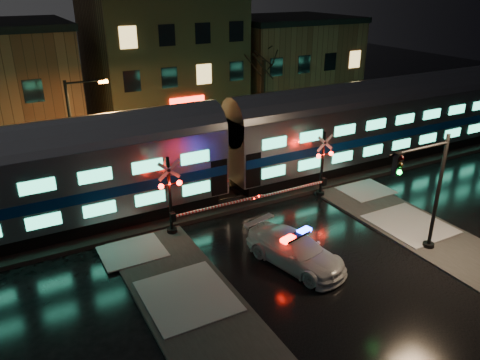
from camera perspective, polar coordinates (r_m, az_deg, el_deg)
name	(u,v)px	position (r m, az deg, el deg)	size (l,w,h in m)	color
ground	(279,231)	(25.11, 4.73, -6.18)	(120.00, 120.00, 0.00)	black
ballast	(234,194)	(28.87, -0.68, -1.70)	(90.00, 4.20, 0.24)	black
sidewalk_left	(219,342)	(18.17, -2.55, -19.14)	(4.00, 20.00, 0.12)	#2D2D2D
sidewalk_right	(457,251)	(25.48, 24.94, -7.88)	(4.00, 20.00, 0.12)	#2D2D2D
building_mid	(162,59)	(43.55, -9.53, 14.30)	(12.00, 11.00, 11.50)	brown
building_right	(286,65)	(49.17, 5.60, 13.73)	(12.00, 10.00, 8.50)	brown
train	(224,146)	(27.36, -1.94, 4.22)	(51.00, 3.12, 5.92)	black
police_car	(295,250)	(22.05, 6.77, -8.52)	(3.29, 5.52, 1.67)	silver
crossing_signal_right	(318,172)	(28.32, 9.48, 0.94)	(5.82, 0.66, 4.12)	black
crossing_signal_left	(177,203)	(24.18, -7.64, -2.76)	(6.07, 0.67, 4.30)	black
traffic_light	(425,195)	(23.20, 21.64, -1.70)	(3.84, 0.70, 5.94)	black
streetlight	(77,133)	(28.62, -19.27, 5.42)	(2.42, 0.25, 7.23)	black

